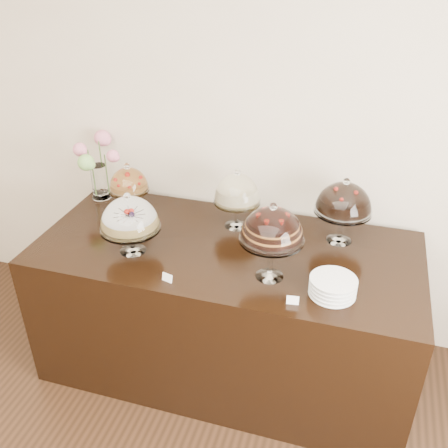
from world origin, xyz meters
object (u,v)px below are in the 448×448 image
(display_counter, at_px, (226,308))
(cake_stand_dark_choco, at_px, (344,201))
(cake_stand_choco_layer, at_px, (272,227))
(cake_stand_fruit_tart, at_px, (129,182))
(cake_stand_cheesecake, at_px, (237,191))
(plate_stack, at_px, (333,287))
(cake_stand_sugar_sponge, at_px, (129,216))
(flower_vase, at_px, (97,164))

(display_counter, height_order, cake_stand_dark_choco, cake_stand_dark_choco)
(display_counter, xyz_separation_m, cake_stand_choco_layer, (0.30, -0.21, 0.75))
(display_counter, relative_size, cake_stand_fruit_tart, 6.51)
(display_counter, bearing_deg, cake_stand_fruit_tart, 162.08)
(cake_stand_cheesecake, height_order, plate_stack, cake_stand_cheesecake)
(cake_stand_sugar_sponge, distance_m, cake_stand_choco_layer, 0.80)
(cake_stand_fruit_tart, xyz_separation_m, plate_stack, (1.34, -0.50, -0.16))
(cake_stand_sugar_sponge, bearing_deg, flower_vase, 132.55)
(cake_stand_cheesecake, distance_m, cake_stand_fruit_tart, 0.70)
(cake_stand_fruit_tart, distance_m, plate_stack, 1.44)
(cake_stand_sugar_sponge, xyz_separation_m, cake_stand_dark_choco, (1.11, 0.45, 0.04))
(display_counter, bearing_deg, cake_stand_cheesecake, 92.22)
(cake_stand_dark_choco, bearing_deg, cake_stand_cheesecake, -179.21)
(flower_vase, bearing_deg, display_counter, -19.62)
(display_counter, relative_size, flower_vase, 5.05)
(cake_stand_dark_choco, xyz_separation_m, plate_stack, (0.02, -0.53, -0.21))
(cake_stand_cheesecake, distance_m, cake_stand_dark_choco, 0.62)
(display_counter, distance_m, cake_stand_cheesecake, 0.73)
(display_counter, bearing_deg, flower_vase, 160.38)
(cake_stand_choco_layer, distance_m, cake_stand_fruit_tart, 1.10)
(cake_stand_dark_choco, bearing_deg, display_counter, -156.88)
(cake_stand_sugar_sponge, height_order, cake_stand_choco_layer, cake_stand_choco_layer)
(cake_stand_cheesecake, distance_m, flower_vase, 0.99)
(cake_stand_dark_choco, bearing_deg, cake_stand_choco_layer, -123.98)
(plate_stack, bearing_deg, display_counter, 156.71)
(cake_stand_sugar_sponge, relative_size, flower_vase, 0.84)
(cake_stand_dark_choco, xyz_separation_m, cake_stand_fruit_tart, (-1.32, -0.03, -0.05))
(cake_stand_fruit_tart, bearing_deg, cake_stand_dark_choco, 1.35)
(cake_stand_sugar_sponge, xyz_separation_m, cake_stand_choco_layer, (0.80, -0.02, 0.07))
(cake_stand_choco_layer, height_order, cake_stand_dark_choco, cake_stand_choco_layer)
(cake_stand_sugar_sponge, height_order, cake_stand_cheesecake, cake_stand_cheesecake)
(display_counter, distance_m, cake_stand_dark_choco, 0.97)
(cake_stand_cheesecake, relative_size, cake_stand_fruit_tart, 1.12)
(cake_stand_dark_choco, height_order, flower_vase, flower_vase)
(cake_stand_fruit_tart, relative_size, flower_vase, 0.78)
(cake_stand_sugar_sponge, xyz_separation_m, cake_stand_cheesecake, (0.49, 0.44, 0.01))
(display_counter, relative_size, cake_stand_dark_choco, 5.50)
(display_counter, xyz_separation_m, cake_stand_dark_choco, (0.61, 0.26, 0.71))
(cake_stand_choco_layer, relative_size, cake_stand_cheesecake, 1.15)
(cake_stand_dark_choco, relative_size, flower_vase, 0.92)
(display_counter, distance_m, cake_stand_choco_layer, 0.83)
(cake_stand_choco_layer, height_order, cake_stand_fruit_tart, cake_stand_choco_layer)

